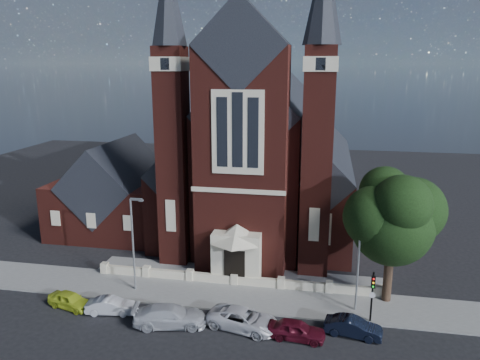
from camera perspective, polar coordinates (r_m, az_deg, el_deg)
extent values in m
plane|color=black|center=(48.89, 1.33, -8.27)|extent=(120.00, 120.00, 0.00)
cube|color=slate|center=(39.53, -1.25, -13.95)|extent=(60.00, 5.00, 0.12)
cube|color=slate|center=(43.03, -0.12, -11.50)|extent=(26.00, 3.00, 0.14)
cube|color=beige|center=(41.27, -0.66, -12.67)|extent=(24.00, 0.40, 0.90)
cube|color=#4F1B15|center=(56.32, 3.04, 2.18)|extent=(10.00, 30.00, 14.00)
cube|color=black|center=(55.32, 3.14, 9.29)|extent=(10.00, 30.20, 10.00)
cube|color=#4F1B15|center=(57.52, -4.55, -0.67)|extent=(5.00, 26.00, 8.00)
cube|color=#4F1B15|center=(55.58, 10.55, -1.39)|extent=(5.00, 26.00, 8.00)
cube|color=black|center=(56.64, -4.63, 3.25)|extent=(5.01, 26.20, 5.01)
cube|color=black|center=(54.67, 10.73, 2.66)|extent=(5.01, 26.20, 5.01)
cube|color=#4F1B15|center=(40.73, 0.14, 1.92)|extent=(8.00, 3.00, 20.00)
cube|color=black|center=(39.85, 0.14, 16.12)|extent=(8.00, 3.20, 8.00)
cube|color=beige|center=(38.70, -0.29, 5.79)|extent=(4.40, 0.15, 7.00)
cube|color=black|center=(38.60, -0.31, 6.07)|extent=(0.90, 0.08, 6.20)
cube|color=beige|center=(41.23, -0.39, -9.32)|extent=(4.20, 2.00, 4.40)
cube|color=black|center=(40.53, -0.68, -10.68)|extent=(1.80, 0.12, 3.20)
cone|color=beige|center=(40.41, -0.39, -6.46)|extent=(4.60, 4.60, 1.60)
cube|color=#4F1B15|center=(43.31, -8.11, 2.51)|extent=(2.60, 2.60, 20.00)
cube|color=beige|center=(42.46, -8.51, 13.82)|extent=(2.80, 2.80, 1.20)
cube|color=#4F1B15|center=(41.05, 9.36, 1.83)|extent=(2.60, 2.60, 20.00)
cube|color=beige|center=(40.15, 9.85, 13.77)|extent=(2.80, 2.80, 1.20)
cube|color=#4F1B15|center=(55.28, -14.73, -2.78)|extent=(12.00, 12.00, 6.00)
cube|color=black|center=(54.51, -14.92, 0.24)|extent=(8.49, 12.20, 8.49)
cylinder|color=black|center=(39.42, 17.62, -10.69)|extent=(0.70, 0.70, 5.00)
sphere|color=black|center=(37.97, 18.06, -5.18)|extent=(6.40, 6.40, 6.40)
sphere|color=black|center=(36.30, 19.15, -2.83)|extent=(4.40, 4.40, 4.40)
cylinder|color=gray|center=(39.72, -12.90, -7.82)|extent=(0.16, 0.16, 8.00)
cube|color=gray|center=(38.24, -12.54, -2.32)|extent=(1.00, 0.15, 0.18)
cube|color=gray|center=(38.11, -11.98, -2.47)|extent=(0.35, 0.22, 0.12)
cylinder|color=gray|center=(36.74, 14.22, -9.74)|extent=(0.16, 0.16, 8.00)
cube|color=gray|center=(35.39, 15.41, -3.82)|extent=(1.00, 0.15, 0.18)
cube|color=gray|center=(35.46, 16.05, -3.97)|extent=(0.35, 0.22, 0.12)
cylinder|color=black|center=(36.33, 15.77, -13.63)|extent=(0.14, 0.14, 4.00)
cube|color=black|center=(35.62, 15.94, -11.88)|extent=(0.28, 0.22, 0.90)
sphere|color=red|center=(35.38, 15.99, -11.53)|extent=(0.14, 0.14, 0.14)
sphere|color=#CC8C0C|center=(35.51, 15.95, -11.97)|extent=(0.14, 0.14, 0.14)
sphere|color=#0C9919|center=(35.63, 15.92, -12.41)|extent=(0.14, 0.14, 0.14)
imported|color=#C0D52A|center=(39.84, -20.00, -13.60)|extent=(3.99, 2.41, 1.27)
imported|color=#B6B8BE|center=(38.12, -15.45, -14.57)|extent=(3.91, 1.87, 1.24)
imported|color=#B7B9BF|center=(35.62, -8.53, -16.06)|extent=(5.65, 3.19, 1.54)
imported|color=silver|center=(34.96, 0.42, -16.61)|extent=(5.61, 3.51, 1.45)
imported|color=#4D0D1B|center=(34.08, 6.90, -17.69)|extent=(4.10, 1.90, 1.36)
imported|color=black|center=(35.10, 13.62, -17.04)|extent=(4.15, 2.01, 1.31)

